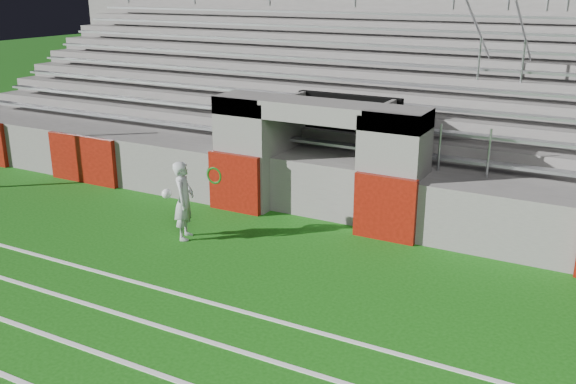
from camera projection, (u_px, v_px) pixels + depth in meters
The scene contains 4 objects.
ground at pixel (230, 276), 11.47m from camera, with size 90.00×90.00×0.00m, color #12510D.
stadium_structure at pixel (388, 116), 17.66m from camera, with size 26.00×8.48×5.42m.
goalkeeper_with_ball at pixel (184, 200), 12.94m from camera, with size 0.60×0.73×1.63m.
hose_coil at pixel (216, 175), 14.71m from camera, with size 0.52×0.14×0.52m.
Camera 1 is at (5.87, -8.68, 5.01)m, focal length 40.00 mm.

